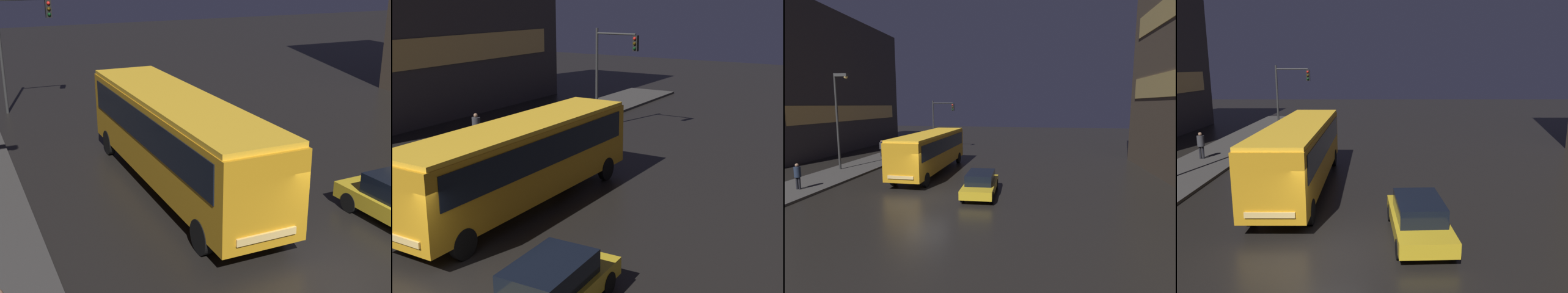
# 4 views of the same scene
# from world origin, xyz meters

# --- Properties ---
(sidewalk_left) EXTENTS (4.00, 48.00, 0.15)m
(sidewalk_left) POSITION_xyz_m (-9.00, 10.00, 0.07)
(sidewalk_left) COLOR #3D3A38
(sidewalk_left) RESTS_ON ground
(bus_near) EXTENTS (2.58, 11.77, 3.28)m
(bus_near) POSITION_xyz_m (-2.02, 6.69, 2.02)
(bus_near) COLOR orange
(bus_near) RESTS_ON ground
(car_taxi) EXTENTS (2.04, 4.54, 1.43)m
(car_taxi) POSITION_xyz_m (3.10, 1.13, 0.74)
(car_taxi) COLOR gold
(car_taxi) RESTS_ON ground
(pedestrian_mid) EXTENTS (0.57, 0.57, 1.71)m
(pedestrian_mid) POSITION_xyz_m (-9.44, 12.32, 1.19)
(pedestrian_mid) COLOR black
(pedestrian_mid) RESTS_ON sidewalk_left
(traffic_light_main) EXTENTS (2.78, 0.35, 6.06)m
(traffic_light_main) POSITION_xyz_m (-5.30, 19.59, 4.07)
(traffic_light_main) COLOR #2D2D2D
(traffic_light_main) RESTS_ON ground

